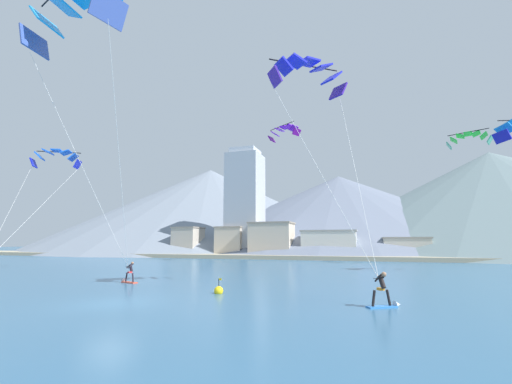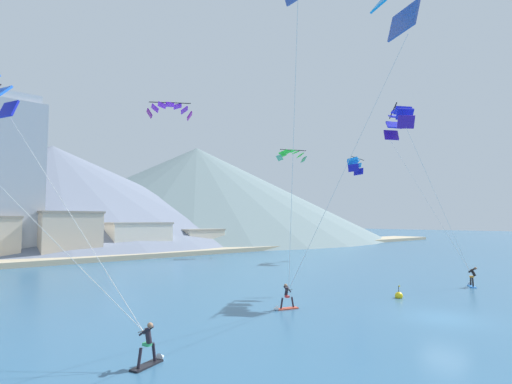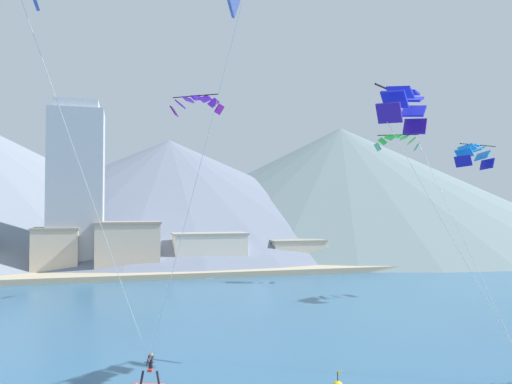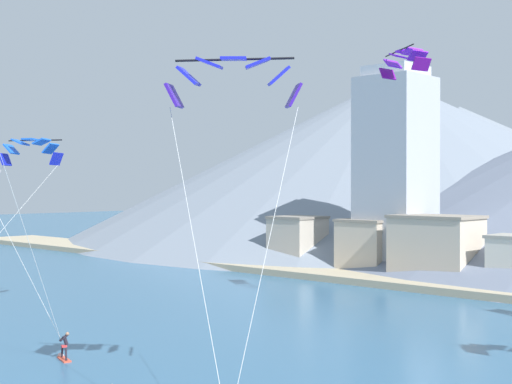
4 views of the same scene
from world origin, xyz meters
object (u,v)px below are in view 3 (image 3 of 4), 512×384
object	(u,v)px
parafoil_kite_distant_low_drift	(397,141)
kitesurfer_near_trail	(145,377)
parafoil_kite_distant_mid_solo	(474,154)
parafoil_kite_near_lead	(405,106)
parafoil_kite_distant_high_outer	(197,103)

from	to	relation	value
parafoil_kite_distant_low_drift	kitesurfer_near_trail	bearing A→B (deg)	-137.59
kitesurfer_near_trail	parafoil_kite_distant_low_drift	bearing A→B (deg)	42.41
kitesurfer_near_trail	parafoil_kite_distant_mid_solo	world-z (taller)	parafoil_kite_distant_mid_solo
parafoil_kite_near_lead	parafoil_kite_distant_mid_solo	xyz separation A→B (m)	(18.37, 17.22, -0.38)
kitesurfer_near_trail	parafoil_kite_distant_mid_solo	xyz separation A→B (m)	(32.53, 16.73, 13.62)
parafoil_kite_near_lead	parafoil_kite_distant_low_drift	world-z (taller)	parafoil_kite_distant_low_drift
parafoil_kite_near_lead	parafoil_kite_distant_mid_solo	world-z (taller)	parafoil_kite_near_lead
kitesurfer_near_trail	parafoil_kite_distant_mid_solo	distance (m)	39.03
parafoil_kite_distant_mid_solo	parafoil_kite_near_lead	bearing A→B (deg)	-136.85
parafoil_kite_distant_high_outer	parafoil_kite_distant_mid_solo	size ratio (longest dim) A/B	0.97
parafoil_kite_near_lead	parafoil_kite_distant_low_drift	distance (m)	33.30
kitesurfer_near_trail	parafoil_kite_near_lead	distance (m)	19.92
kitesurfer_near_trail	parafoil_kite_distant_low_drift	world-z (taller)	parafoil_kite_distant_low_drift
kitesurfer_near_trail	parafoil_kite_near_lead	size ratio (longest dim) A/B	0.13
parafoil_kite_distant_low_drift	parafoil_kite_distant_mid_solo	bearing A→B (deg)	-81.86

